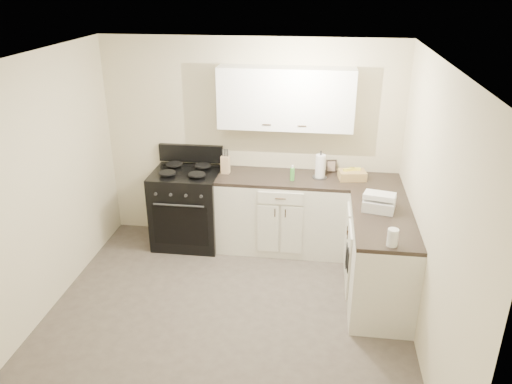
# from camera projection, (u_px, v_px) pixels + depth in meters

# --- Properties ---
(floor) EXTENTS (3.60, 3.60, 0.00)m
(floor) POSITION_uv_depth(u_px,v_px,m) (226.00, 318.00, 4.95)
(floor) COLOR #473F38
(floor) RESTS_ON ground
(ceiling) EXTENTS (3.60, 3.60, 0.00)m
(ceiling) POSITION_uv_depth(u_px,v_px,m) (218.00, 61.00, 3.95)
(ceiling) COLOR white
(ceiling) RESTS_ON wall_back
(wall_back) EXTENTS (3.60, 0.00, 3.60)m
(wall_back) POSITION_uv_depth(u_px,v_px,m) (251.00, 142.00, 6.09)
(wall_back) COLOR beige
(wall_back) RESTS_ON ground
(wall_right) EXTENTS (0.00, 3.60, 3.60)m
(wall_right) POSITION_uv_depth(u_px,v_px,m) (431.00, 216.00, 4.23)
(wall_right) COLOR beige
(wall_right) RESTS_ON ground
(wall_left) EXTENTS (0.00, 3.60, 3.60)m
(wall_left) POSITION_uv_depth(u_px,v_px,m) (34.00, 193.00, 4.67)
(wall_left) COLOR beige
(wall_left) RESTS_ON ground
(wall_front) EXTENTS (3.60, 0.00, 3.60)m
(wall_front) POSITION_uv_depth(u_px,v_px,m) (161.00, 337.00, 2.81)
(wall_front) COLOR beige
(wall_front) RESTS_ON ground
(base_cabinets_back) EXTENTS (1.55, 0.60, 0.90)m
(base_cabinets_back) POSITION_uv_depth(u_px,v_px,m) (282.00, 214.00, 6.08)
(base_cabinets_back) COLOR silver
(base_cabinets_back) RESTS_ON floor
(base_cabinets_right) EXTENTS (0.60, 1.90, 0.90)m
(base_cabinets_right) POSITION_uv_depth(u_px,v_px,m) (377.00, 246.00, 5.36)
(base_cabinets_right) COLOR silver
(base_cabinets_right) RESTS_ON floor
(countertop_back) EXTENTS (1.55, 0.60, 0.04)m
(countertop_back) POSITION_uv_depth(u_px,v_px,m) (283.00, 178.00, 5.89)
(countertop_back) COLOR black
(countertop_back) RESTS_ON base_cabinets_back
(countertop_right) EXTENTS (0.60, 1.90, 0.04)m
(countertop_right) POSITION_uv_depth(u_px,v_px,m) (381.00, 207.00, 5.17)
(countertop_right) COLOR black
(countertop_right) RESTS_ON base_cabinets_right
(upper_cabinets) EXTENTS (1.55, 0.30, 0.70)m
(upper_cabinets) POSITION_uv_depth(u_px,v_px,m) (286.00, 98.00, 5.66)
(upper_cabinets) COLOR white
(upper_cabinets) RESTS_ON wall_back
(stove) EXTENTS (0.81, 0.69, 0.98)m
(stove) POSITION_uv_depth(u_px,v_px,m) (188.00, 209.00, 6.20)
(stove) COLOR black
(stove) RESTS_ON floor
(knife_block) EXTENTS (0.10, 0.10, 0.21)m
(knife_block) POSITION_uv_depth(u_px,v_px,m) (225.00, 165.00, 5.96)
(knife_block) COLOR tan
(knife_block) RESTS_ON countertop_back
(paper_towel) EXTENTS (0.15, 0.15, 0.28)m
(paper_towel) POSITION_uv_depth(u_px,v_px,m) (320.00, 166.00, 5.81)
(paper_towel) COLOR white
(paper_towel) RESTS_ON countertop_back
(soap_bottle) EXTENTS (0.05, 0.05, 0.15)m
(soap_bottle) POSITION_uv_depth(u_px,v_px,m) (292.00, 174.00, 5.75)
(soap_bottle) COLOR green
(soap_bottle) RESTS_ON countertop_back
(picture_frame) EXTENTS (0.13, 0.06, 0.16)m
(picture_frame) POSITION_uv_depth(u_px,v_px,m) (331.00, 166.00, 6.00)
(picture_frame) COLOR black
(picture_frame) RESTS_ON countertop_back
(wicker_basket) EXTENTS (0.33, 0.25, 0.10)m
(wicker_basket) POSITION_uv_depth(u_px,v_px,m) (352.00, 175.00, 5.80)
(wicker_basket) COLOR tan
(wicker_basket) RESTS_ON countertop_right
(countertop_grill) EXTENTS (0.36, 0.35, 0.11)m
(countertop_grill) POSITION_uv_depth(u_px,v_px,m) (379.00, 204.00, 5.05)
(countertop_grill) COLOR white
(countertop_grill) RESTS_ON countertop_right
(glass_jar) EXTENTS (0.11, 0.11, 0.16)m
(glass_jar) POSITION_uv_depth(u_px,v_px,m) (393.00, 237.00, 4.36)
(glass_jar) COLOR silver
(glass_jar) RESTS_ON countertop_right
(oven_mitt_near) EXTENTS (0.02, 0.13, 0.23)m
(oven_mitt_near) POSITION_uv_depth(u_px,v_px,m) (348.00, 260.00, 4.96)
(oven_mitt_near) COLOR black
(oven_mitt_near) RESTS_ON base_cabinets_right
(oven_mitt_far) EXTENTS (0.02, 0.14, 0.24)m
(oven_mitt_far) POSITION_uv_depth(u_px,v_px,m) (347.00, 256.00, 5.20)
(oven_mitt_far) COLOR black
(oven_mitt_far) RESTS_ON base_cabinets_right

